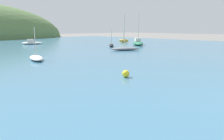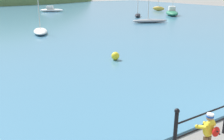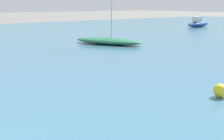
% 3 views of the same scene
% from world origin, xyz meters
% --- Properties ---
extents(boat_nearest_quay, '(5.31, 3.61, 6.03)m').
position_xyz_m(boat_nearest_quay, '(-12.64, 13.97, 0.35)').
color(boat_nearest_quay, '#287551').
rests_on(boat_nearest_quay, water).
extents(boat_blue_hull, '(1.56, 4.11, 1.23)m').
position_xyz_m(boat_blue_hull, '(-19.08, 32.61, 0.50)').
color(boat_blue_hull, '#1E4793').
rests_on(boat_blue_hull, water).
extents(mooring_buoy, '(0.42, 0.42, 0.42)m').
position_xyz_m(mooring_buoy, '(-0.55, 8.95, 0.31)').
color(mooring_buoy, yellow).
rests_on(mooring_buoy, water).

